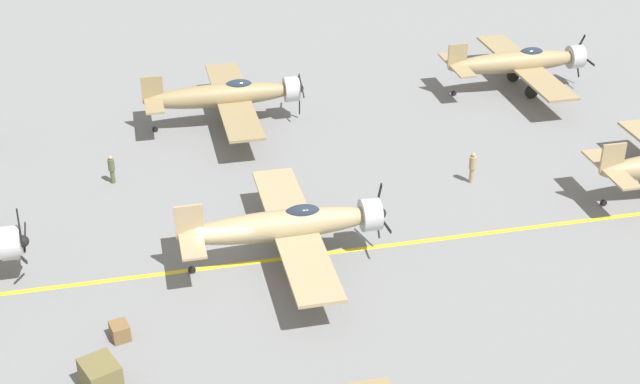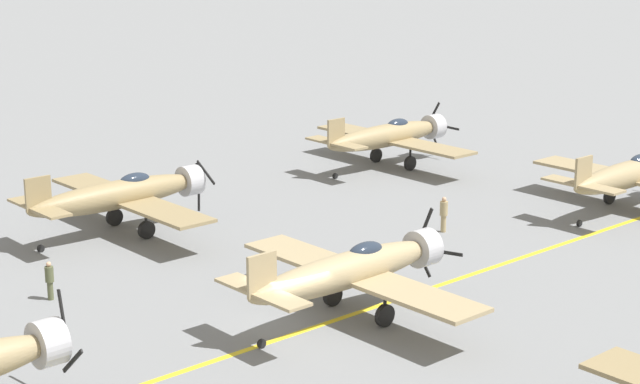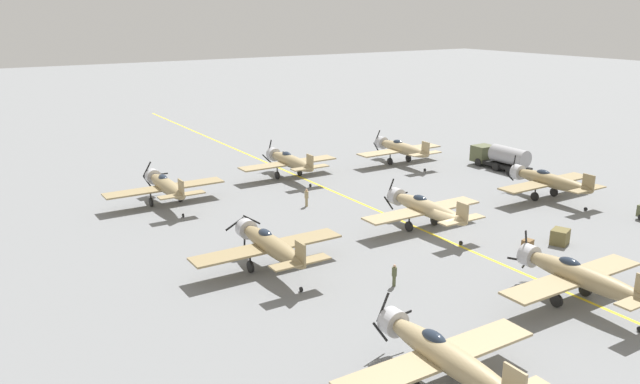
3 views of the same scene
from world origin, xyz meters
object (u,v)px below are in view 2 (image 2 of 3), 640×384
(airplane_far_center, at_px, (632,174))
(ground_crew_walking, at_px, (444,213))
(ground_crew_inspecting, at_px, (50,279))
(airplane_far_left, at_px, (389,136))
(airplane_mid_left, at_px, (123,194))
(airplane_mid_center, at_px, (352,270))

(airplane_far_center, distance_m, ground_crew_walking, 11.22)
(ground_crew_inspecting, bearing_deg, airplane_far_left, 105.00)
(airplane_far_center, bearing_deg, airplane_far_left, -164.25)
(airplane_mid_left, height_order, airplane_far_center, airplane_far_center)
(airplane_far_left, height_order, airplane_far_center, airplane_far_center)
(airplane_mid_left, distance_m, ground_crew_walking, 16.00)
(airplane_mid_center, height_order, airplane_far_left, airplane_mid_center)
(airplane_far_center, xyz_separation_m, ground_crew_inspecting, (-8.35, -29.78, -1.11))
(airplane_mid_left, height_order, airplane_mid_center, airplane_mid_center)
(airplane_far_left, relative_size, airplane_far_center, 1.00)
(airplane_far_left, xyz_separation_m, ground_crew_inspecting, (7.29, -27.19, -1.11))
(airplane_mid_left, relative_size, ground_crew_walking, 6.59)
(airplane_mid_center, relative_size, airplane_far_left, 1.00)
(ground_crew_inspecting, bearing_deg, airplane_mid_center, 39.05)
(airplane_mid_left, height_order, ground_crew_walking, airplane_mid_left)
(airplane_mid_left, distance_m, ground_crew_inspecting, 9.51)
(airplane_mid_left, distance_m, airplane_far_left, 19.98)
(airplane_far_center, bearing_deg, airplane_mid_center, -79.91)
(airplane_mid_left, bearing_deg, ground_crew_walking, 41.75)
(airplane_mid_left, bearing_deg, airplane_far_center, 49.85)
(airplane_mid_center, relative_size, ground_crew_walking, 6.59)
(airplane_far_left, relative_size, ground_crew_walking, 6.59)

